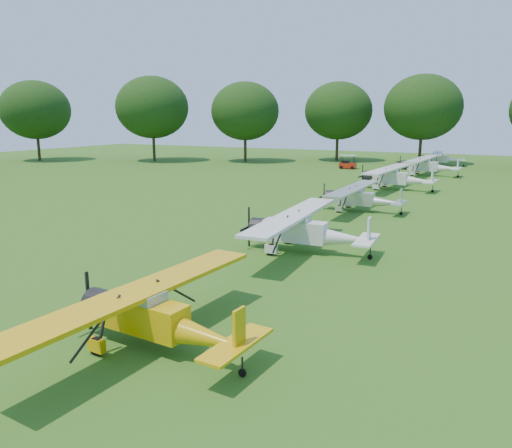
# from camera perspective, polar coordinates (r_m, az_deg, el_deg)

# --- Properties ---
(ground) EXTENTS (160.00, 160.00, 0.00)m
(ground) POSITION_cam_1_polar(r_m,az_deg,el_deg) (23.46, 0.61, -4.78)
(ground) COLOR #255515
(ground) RESTS_ON ground
(tree_belt) EXTENTS (137.36, 130.27, 14.52)m
(tree_belt) POSITION_cam_1_polar(r_m,az_deg,el_deg) (21.28, 9.83, 15.20)
(tree_belt) COLOR black
(tree_belt) RESTS_ON ground
(aircraft_2) EXTENTS (6.28, 10.00, 1.97)m
(aircraft_2) POSITION_cam_1_polar(r_m,az_deg,el_deg) (15.27, -11.56, -9.98)
(aircraft_2) COLOR #D7A409
(aircraft_2) RESTS_ON ground
(aircraft_3) EXTENTS (6.84, 10.90, 2.14)m
(aircraft_3) POSITION_cam_1_polar(r_m,az_deg,el_deg) (25.56, 5.57, -0.51)
(aircraft_3) COLOR silver
(aircraft_3) RESTS_ON ground
(aircraft_4) EXTENTS (6.10, 9.68, 1.92)m
(aircraft_4) POSITION_cam_1_polar(r_m,az_deg,el_deg) (37.31, 11.80, 3.10)
(aircraft_4) COLOR silver
(aircraft_4) RESTS_ON ground
(aircraft_5) EXTENTS (7.11, 11.33, 2.23)m
(aircraft_5) POSITION_cam_1_polar(r_m,az_deg,el_deg) (49.38, 15.63, 5.29)
(aircraft_5) COLOR silver
(aircraft_5) RESTS_ON ground
(aircraft_6) EXTENTS (7.06, 11.25, 2.21)m
(aircraft_6) POSITION_cam_1_polar(r_m,az_deg,el_deg) (62.48, 19.00, 6.43)
(aircraft_6) COLOR silver
(aircraft_6) RESTS_ON ground
(aircraft_7) EXTENTS (6.20, 9.86, 1.94)m
(aircraft_7) POSITION_cam_1_polar(r_m,az_deg,el_deg) (76.02, 20.40, 7.12)
(aircraft_7) COLOR silver
(aircraft_7) RESTS_ON ground
(golf_cart) EXTENTS (2.25, 1.50, 1.83)m
(golf_cart) POSITION_cam_1_polar(r_m,az_deg,el_deg) (68.26, 10.40, 6.75)
(golf_cart) COLOR red
(golf_cart) RESTS_ON ground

